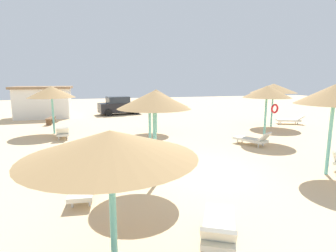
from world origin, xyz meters
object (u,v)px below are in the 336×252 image
(parasol_0, at_px, (267,92))
(lounger_3, at_px, (84,184))
(parasol_1, at_px, (334,95))
(parasol_3, at_px, (154,100))
(parasol_5, at_px, (273,89))
(parasol_7, at_px, (156,95))
(beach_cabana, at_px, (44,102))
(lounger_2, at_px, (159,159))
(bench_0, at_px, (51,120))
(parked_car, at_px, (120,106))
(lounger_5, at_px, (290,120))
(parasol_2, at_px, (150,104))
(lounger_4, at_px, (63,133))
(parasol_6, at_px, (110,144))
(lounger_0, at_px, (253,139))
(lounger_6, at_px, (219,227))
(parasol_4, at_px, (51,92))

(parasol_0, height_order, lounger_3, parasol_0)
(parasol_1, distance_m, parasol_3, 6.09)
(parasol_5, bearing_deg, parasol_7, 178.73)
(parasol_1, relative_size, beach_cabana, 0.66)
(parasol_1, relative_size, lounger_2, 1.64)
(parasol_7, relative_size, bench_0, 1.77)
(bench_0, xyz_separation_m, beach_cabana, (-1.06, 4.14, 1.04))
(parasol_1, bearing_deg, parked_car, 106.18)
(lounger_5, bearing_deg, parasol_7, -177.89)
(parasol_5, relative_size, parasol_7, 1.15)
(lounger_3, distance_m, parked_car, 18.31)
(parasol_1, xyz_separation_m, lounger_3, (-8.17, 0.55, -2.49))
(parasol_2, bearing_deg, parasol_0, 8.45)
(parasol_3, xyz_separation_m, beach_cabana, (-5.99, 17.68, -1.31))
(lounger_4, bearing_deg, lounger_3, -80.20)
(parasol_3, bearing_deg, parked_car, 87.96)
(parasol_5, xyz_separation_m, parasol_6, (-11.92, -11.48, -0.46))
(lounger_2, relative_size, lounger_5, 0.96)
(parasol_1, relative_size, parasol_6, 1.08)
(parasol_2, distance_m, parasol_7, 5.05)
(lounger_0, distance_m, beach_cabana, 18.42)
(lounger_5, distance_m, bench_0, 18.10)
(parasol_0, height_order, lounger_4, parasol_0)
(lounger_2, bearing_deg, parasol_1, -22.76)
(beach_cabana, bearing_deg, lounger_2, -67.90)
(parasol_1, distance_m, lounger_2, 6.49)
(lounger_0, xyz_separation_m, beach_cabana, (-11.93, 14.00, 1.06))
(parasol_5, relative_size, lounger_6, 1.61)
(parasol_1, height_order, lounger_4, parasol_1)
(parasol_4, xyz_separation_m, bench_0, (-0.74, 3.86, -2.23))
(lounger_3, relative_size, bench_0, 1.26)
(parasol_7, height_order, lounger_2, parasol_7)
(parasol_3, bearing_deg, parasol_5, 38.04)
(lounger_2, relative_size, parked_car, 0.45)
(beach_cabana, bearing_deg, lounger_6, -72.50)
(parasol_1, height_order, parasol_2, parasol_1)
(lounger_2, height_order, parked_car, parked_car)
(lounger_5, bearing_deg, lounger_6, -134.98)
(parasol_0, xyz_separation_m, lounger_2, (-6.67, -2.81, -2.34))
(parasol_3, bearing_deg, lounger_4, 113.56)
(lounger_2, bearing_deg, bench_0, 114.62)
(parasol_7, distance_m, lounger_2, 7.14)
(parasol_6, relative_size, lounger_6, 1.51)
(lounger_0, bearing_deg, parasol_1, -88.55)
(parasol_2, bearing_deg, parasol_4, 127.61)
(lounger_3, bearing_deg, lounger_2, 33.82)
(parasol_1, xyz_separation_m, parasol_7, (-4.04, 9.00, -0.43))
(parasol_3, distance_m, lounger_0, 7.38)
(parasol_7, bearing_deg, lounger_2, -102.58)
(parasol_4, height_order, bench_0, parasol_4)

